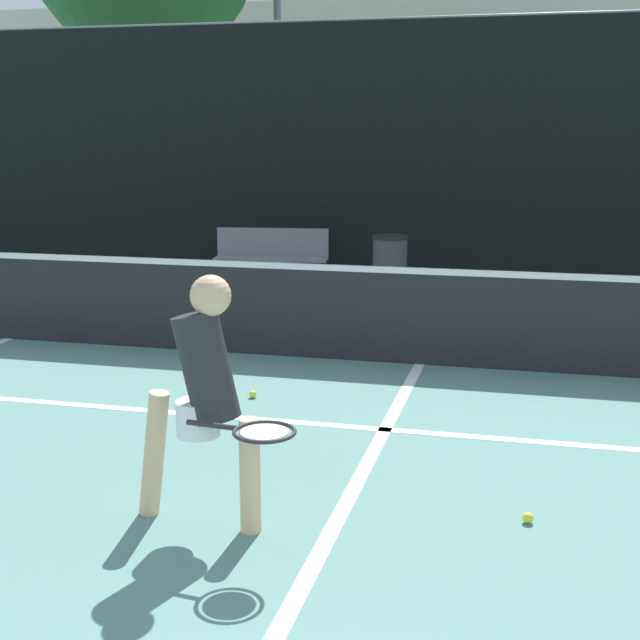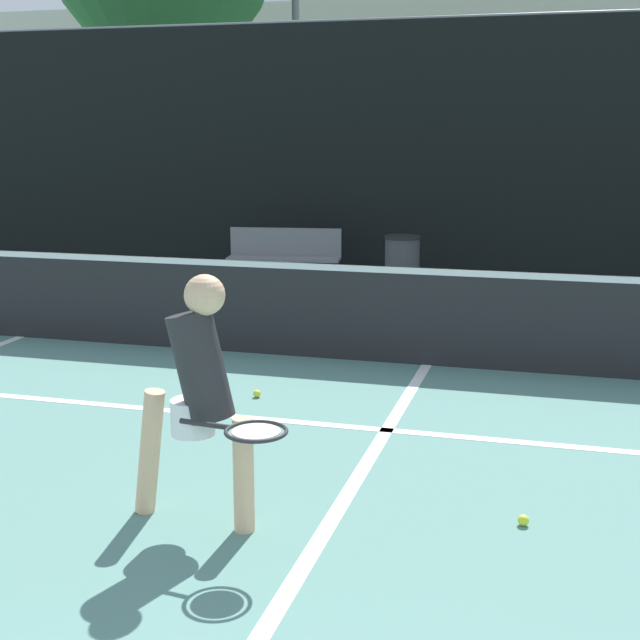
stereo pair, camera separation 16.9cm
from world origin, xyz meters
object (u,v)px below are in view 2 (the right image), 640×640
at_px(courtside_bench, 284,256).
at_px(trash_bin, 402,267).
at_px(player_practicing, 200,389).
at_px(parked_car, 347,211).

height_order(courtside_bench, trash_bin, courtside_bench).
bearing_deg(courtside_bench, player_practicing, -83.59).
xyz_separation_m(courtside_bench, trash_bin, (1.75, -0.29, -0.04)).
relative_size(player_practicing, trash_bin, 1.74).
height_order(player_practicing, courtside_bench, player_practicing).
xyz_separation_m(courtside_bench, parked_car, (-0.32, 5.07, 0.18)).
distance_m(player_practicing, parked_car, 12.79).
relative_size(player_practicing, parked_car, 0.35).
distance_m(player_practicing, trash_bin, 7.25).
bearing_deg(parked_car, courtside_bench, -86.36).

